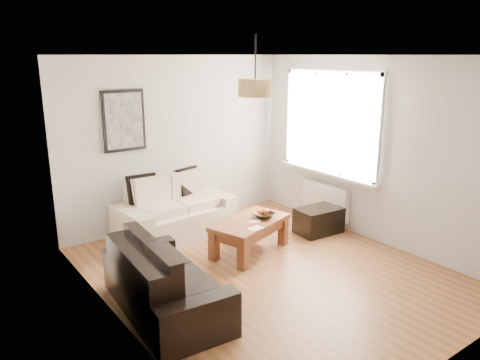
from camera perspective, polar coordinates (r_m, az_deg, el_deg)
floor at (r=5.84m, az=3.55°, el=-11.25°), size 4.50×4.50×0.00m
ceiling at (r=5.23m, az=4.03°, el=15.17°), size 3.80×4.50×0.00m
wall_back at (r=7.22m, az=-7.79°, el=4.70°), size 3.80×0.04×2.60m
wall_front at (r=4.01m, az=24.91°, el=-5.19°), size 3.80×0.04×2.60m
wall_left at (r=4.46m, az=-15.34°, el=-2.33°), size 0.04×4.50×2.60m
wall_right at (r=6.74m, az=16.28°, el=3.48°), size 0.04×4.50×2.60m
window_bay at (r=7.17m, az=11.20°, el=6.91°), size 0.14×1.90×1.60m
radiator at (r=7.41m, az=10.51°, el=-2.49°), size 0.10×0.90×0.52m
poster at (r=6.77m, az=-14.15°, el=7.11°), size 0.62×0.04×0.87m
pendant_shade at (r=5.48m, az=1.89°, el=11.32°), size 0.40×0.40×0.20m
loveseat_cream at (r=6.89m, az=-7.99°, el=-3.42°), size 1.74×1.04×0.83m
sofa_leather at (r=4.95m, az=-9.23°, el=-11.89°), size 0.94×1.74×0.73m
coffee_table at (r=6.29m, az=1.23°, el=-6.96°), size 1.25×0.92×0.46m
ottoman at (r=7.07m, az=9.69°, el=-4.93°), size 0.70×0.48×0.39m
cushion_left at (r=6.80m, az=-11.98°, el=-1.05°), size 0.42×0.15×0.42m
cushion_right at (r=7.12m, az=-6.51°, el=-0.11°), size 0.43×0.24×0.41m
fruit_bowl at (r=6.31m, az=3.01°, el=-4.36°), size 0.31×0.31×0.07m
orange_a at (r=6.45m, az=3.11°, el=-3.86°), size 0.10×0.10×0.09m
orange_b at (r=6.42m, az=3.27°, el=-3.95°), size 0.11×0.11×0.09m
orange_c at (r=6.41m, az=2.39°, el=-3.98°), size 0.10×0.10×0.09m
papers at (r=5.92m, az=1.90°, el=-5.99°), size 0.21×0.16×0.01m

